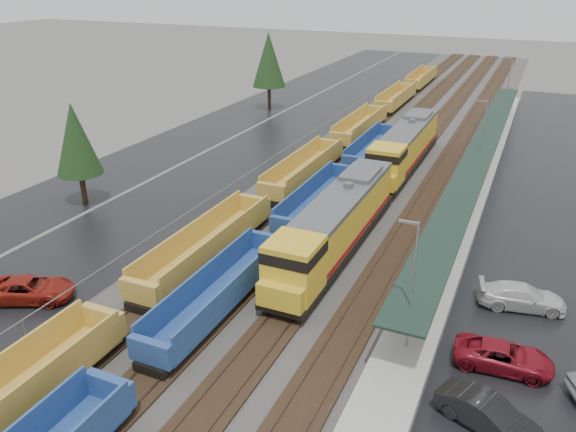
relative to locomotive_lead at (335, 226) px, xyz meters
The scene contains 16 objects.
ballast_strip 30.86m from the locomotive_lead, 93.73° to the left, with size 20.00×160.00×0.08m, color #302D2B.
trackbed 30.85m from the locomotive_lead, 93.73° to the left, with size 14.60×160.00×0.22m.
west_parking_lot 35.18m from the locomotive_lead, 118.98° to the left, with size 10.00×160.00×0.02m, color black.
west_road 40.96m from the locomotive_lead, 131.33° to the left, with size 9.00×160.00×0.02m, color black.
station_platform 22.09m from the locomotive_lead, 70.09° to the left, with size 3.00×80.00×8.00m.
chainlink_fence 31.34m from the locomotive_lead, 111.54° to the left, with size 0.08×160.04×2.02m.
tree_west_near 24.24m from the locomotive_lead, behind, with size 3.96×3.96×9.00m.
tree_west_far 47.99m from the locomotive_lead, 121.56° to the left, with size 4.84×4.84×11.00m.
locomotive_lead is the anchor object (origin of this frame).
locomotive_trail 21.00m from the locomotive_lead, 90.00° to the left, with size 3.11×20.50×4.64m.
well_string_yellow 15.82m from the locomotive_lead, 120.48° to the left, with size 2.71×123.82×2.41m.
well_string_blue 10.33m from the locomotive_lead, 112.99° to the right, with size 2.56×80.40×2.27m.
parked_car_west_c 20.54m from the locomotive_lead, 139.17° to the right, with size 5.44×2.51×1.51m, color maroon.
parked_car_east_a 17.70m from the locomotive_lead, 46.97° to the right, with size 4.70×1.64×1.55m, color black.
parked_car_east_b 14.89m from the locomotive_lead, 33.35° to the right, with size 5.03×2.32×1.40m, color maroon.
parked_car_east_c 13.08m from the locomotive_lead, ahead, with size 5.18×2.10×1.50m, color silver.
Camera 1 is at (13.83, -5.15, 19.24)m, focal length 35.00 mm.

